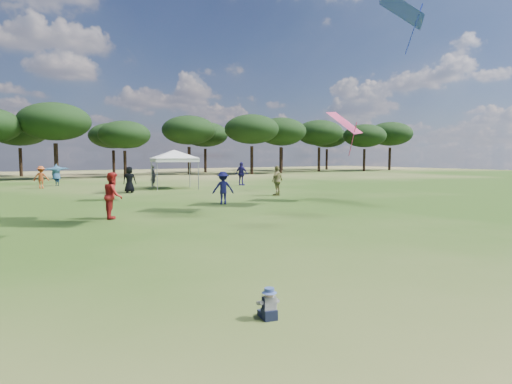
% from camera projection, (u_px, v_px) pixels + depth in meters
% --- Properties ---
extents(tree_line, '(108.78, 17.63, 7.77)m').
position_uv_depth(tree_line, '(41.00, 126.00, 44.44)').
color(tree_line, black).
rests_on(tree_line, ground).
extents(tent_right, '(5.89, 5.89, 3.04)m').
position_uv_depth(tent_right, '(174.00, 152.00, 30.13)').
color(tent_right, gray).
rests_on(tent_right, ground).
extents(toddler, '(0.33, 0.36, 0.45)m').
position_uv_depth(toddler, '(269.00, 305.00, 6.07)').
color(toddler, black).
rests_on(toddler, ground).
extents(festival_crowd, '(31.63, 21.13, 1.91)m').
position_uv_depth(festival_crowd, '(6.00, 183.00, 22.93)').
color(festival_crowd, '#A7441B').
rests_on(festival_crowd, ground).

